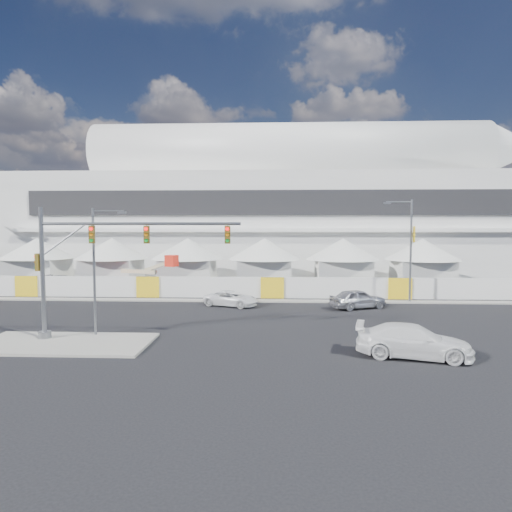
{
  "coord_description": "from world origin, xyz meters",
  "views": [
    {
      "loc": [
        6.45,
        -28.69,
        7.04
      ],
      "look_at": [
        4.65,
        10.0,
        4.34
      ],
      "focal_mm": 32.0,
      "sensor_mm": 36.0,
      "label": 1
    }
  ],
  "objects_px": {
    "streetlight_curb": "(408,243)",
    "boom_lift": "(136,282)",
    "lot_car_c": "(63,283)",
    "sedan_silver": "(358,299)",
    "streetlight_median": "(97,263)",
    "pickup_curb": "(231,299)",
    "pickup_near": "(413,341)",
    "traffic_mast": "(84,265)",
    "lot_car_b": "(486,285)",
    "lot_car_a": "(353,286)"
  },
  "relations": [
    {
      "from": "lot_car_b",
      "to": "boom_lift",
      "type": "bearing_deg",
      "value": 80.37
    },
    {
      "from": "lot_car_a",
      "to": "streetlight_curb",
      "type": "bearing_deg",
      "value": -143.7
    },
    {
      "from": "pickup_near",
      "to": "boom_lift",
      "type": "distance_m",
      "value": 31.0
    },
    {
      "from": "pickup_curb",
      "to": "traffic_mast",
      "type": "relative_size",
      "value": 0.38
    },
    {
      "from": "pickup_near",
      "to": "streetlight_median",
      "type": "xyz_separation_m",
      "value": [
        -18.37,
        3.51,
        3.8
      ]
    },
    {
      "from": "lot_car_a",
      "to": "streetlight_median",
      "type": "xyz_separation_m",
      "value": [
        -18.92,
        -19.44,
        3.99
      ]
    },
    {
      "from": "lot_car_c",
      "to": "boom_lift",
      "type": "xyz_separation_m",
      "value": [
        8.42,
        -1.68,
        0.33
      ]
    },
    {
      "from": "boom_lift",
      "to": "lot_car_b",
      "type": "bearing_deg",
      "value": 22.84
    },
    {
      "from": "pickup_near",
      "to": "lot_car_c",
      "type": "height_order",
      "value": "pickup_near"
    },
    {
      "from": "lot_car_c",
      "to": "streetlight_median",
      "type": "distance_m",
      "value": 23.75
    },
    {
      "from": "pickup_near",
      "to": "lot_car_b",
      "type": "distance_m",
      "value": 27.27
    },
    {
      "from": "lot_car_c",
      "to": "streetlight_curb",
      "type": "xyz_separation_m",
      "value": [
        34.75,
        -6.61,
        4.6
      ]
    },
    {
      "from": "pickup_curb",
      "to": "streetlight_median",
      "type": "height_order",
      "value": "streetlight_median"
    },
    {
      "from": "traffic_mast",
      "to": "boom_lift",
      "type": "height_order",
      "value": "traffic_mast"
    },
    {
      "from": "lot_car_c",
      "to": "traffic_mast",
      "type": "height_order",
      "value": "traffic_mast"
    },
    {
      "from": "lot_car_b",
      "to": "streetlight_median",
      "type": "distance_m",
      "value": 38.27
    },
    {
      "from": "lot_car_a",
      "to": "traffic_mast",
      "type": "bearing_deg",
      "value": 139.19
    },
    {
      "from": "lot_car_b",
      "to": "traffic_mast",
      "type": "bearing_deg",
      "value": 110.6
    },
    {
      "from": "lot_car_a",
      "to": "streetlight_median",
      "type": "relative_size",
      "value": 0.53
    },
    {
      "from": "lot_car_c",
      "to": "streetlight_median",
      "type": "height_order",
      "value": "streetlight_median"
    },
    {
      "from": "pickup_near",
      "to": "streetlight_curb",
      "type": "height_order",
      "value": "streetlight_curb"
    },
    {
      "from": "streetlight_median",
      "to": "lot_car_b",
      "type": "bearing_deg",
      "value": 31.32
    },
    {
      "from": "lot_car_c",
      "to": "streetlight_median",
      "type": "bearing_deg",
      "value": -131.96
    },
    {
      "from": "sedan_silver",
      "to": "traffic_mast",
      "type": "height_order",
      "value": "traffic_mast"
    },
    {
      "from": "sedan_silver",
      "to": "boom_lift",
      "type": "relative_size",
      "value": 0.58
    },
    {
      "from": "sedan_silver",
      "to": "traffic_mast",
      "type": "xyz_separation_m",
      "value": [
        -18.28,
        -11.48,
        3.82
      ]
    },
    {
      "from": "lot_car_b",
      "to": "streetlight_median",
      "type": "height_order",
      "value": "streetlight_median"
    },
    {
      "from": "pickup_near",
      "to": "lot_car_c",
      "type": "relative_size",
      "value": 1.15
    },
    {
      "from": "lot_car_b",
      "to": "streetlight_median",
      "type": "bearing_deg",
      "value": 109.63
    },
    {
      "from": "lot_car_b",
      "to": "lot_car_a",
      "type": "bearing_deg",
      "value": 79.8
    },
    {
      "from": "streetlight_curb",
      "to": "sedan_silver",
      "type": "bearing_deg",
      "value": -147.98
    },
    {
      "from": "lot_car_c",
      "to": "traffic_mast",
      "type": "xyz_separation_m",
      "value": [
        11.51,
        -21.19,
        3.88
      ]
    },
    {
      "from": "lot_car_a",
      "to": "lot_car_c",
      "type": "distance_m",
      "value": 30.83
    },
    {
      "from": "sedan_silver",
      "to": "lot_car_a",
      "type": "xyz_separation_m",
      "value": [
        1.03,
        8.97,
        -0.13
      ]
    },
    {
      "from": "lot_car_c",
      "to": "streetlight_median",
      "type": "xyz_separation_m",
      "value": [
        11.9,
        -20.17,
        3.92
      ]
    },
    {
      "from": "sedan_silver",
      "to": "lot_car_a",
      "type": "relative_size",
      "value": 1.16
    },
    {
      "from": "sedan_silver",
      "to": "pickup_curb",
      "type": "height_order",
      "value": "sedan_silver"
    },
    {
      "from": "sedan_silver",
      "to": "boom_lift",
      "type": "bearing_deg",
      "value": 46.19
    },
    {
      "from": "pickup_near",
      "to": "lot_car_a",
      "type": "distance_m",
      "value": 22.96
    },
    {
      "from": "lot_car_b",
      "to": "lot_car_c",
      "type": "bearing_deg",
      "value": 77.81
    },
    {
      "from": "streetlight_curb",
      "to": "boom_lift",
      "type": "relative_size",
      "value": 1.13
    },
    {
      "from": "pickup_curb",
      "to": "lot_car_a",
      "type": "distance_m",
      "value": 14.38
    },
    {
      "from": "sedan_silver",
      "to": "pickup_curb",
      "type": "bearing_deg",
      "value": 63.36
    },
    {
      "from": "sedan_silver",
      "to": "streetlight_median",
      "type": "distance_m",
      "value": 21.08
    },
    {
      "from": "pickup_curb",
      "to": "pickup_near",
      "type": "bearing_deg",
      "value": -121.96
    },
    {
      "from": "sedan_silver",
      "to": "lot_car_a",
      "type": "distance_m",
      "value": 9.03
    },
    {
      "from": "traffic_mast",
      "to": "streetlight_curb",
      "type": "xyz_separation_m",
      "value": [
        23.24,
        14.58,
        0.71
      ]
    },
    {
      "from": "pickup_near",
      "to": "boom_lift",
      "type": "bearing_deg",
      "value": 57.25
    },
    {
      "from": "streetlight_median",
      "to": "pickup_curb",
      "type": "bearing_deg",
      "value": 57.02
    },
    {
      "from": "streetlight_median",
      "to": "boom_lift",
      "type": "xyz_separation_m",
      "value": [
        -3.48,
        18.49,
        -3.59
      ]
    }
  ]
}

